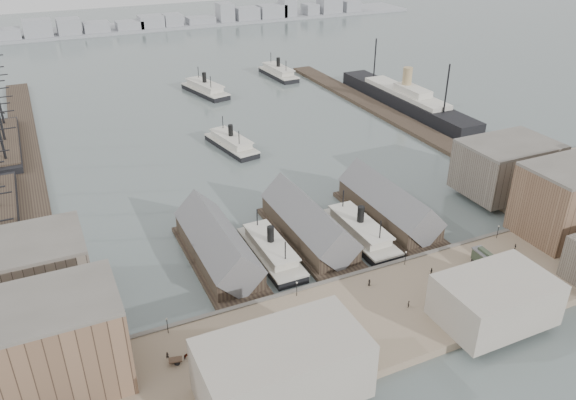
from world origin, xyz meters
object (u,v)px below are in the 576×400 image
ocean_steamer (405,99)px  horse_cart_left (184,356)px  tram (490,264)px  horse_cart_center (341,325)px  horse_cart_right (457,279)px  ferry_docked_west (271,250)px

ocean_steamer → horse_cart_left: 179.49m
tram → horse_cart_center: 43.48m
horse_cart_center → ocean_steamer: bearing=-55.0°
horse_cart_right → horse_cart_center: bearing=91.5°
ocean_steamer → horse_cart_right: size_ratio=19.29×
horse_cart_left → horse_cart_center: size_ratio=0.98×
ferry_docked_west → horse_cart_center: size_ratio=5.68×
horse_cart_left → horse_cart_right: horse_cart_right is taller
tram → horse_cart_left: size_ratio=2.34×
horse_cart_center → ferry_docked_west: bearing=-11.7°
ocean_steamer → tram: (-59.90, -119.01, 0.13)m
horse_cart_right → ferry_docked_west: bearing=45.7°
ferry_docked_west → horse_cart_right: size_ratio=5.96×
tram → horse_cart_right: tram is taller
ocean_steamer → horse_cart_right: bearing=-120.4°
ocean_steamer → tram: bearing=-116.7°
tram → horse_cart_right: (-9.95, -0.17, -1.18)m
horse_cart_right → ocean_steamer: bearing=-33.4°
horse_cart_left → ocean_steamer: bearing=-37.1°
ferry_docked_west → horse_cart_right: (35.15, -30.82, 0.50)m
ferry_docked_west → horse_cart_right: ferry_docked_west is taller
ferry_docked_west → horse_cart_center: bearing=-87.0°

